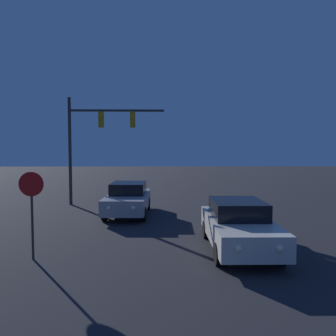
{
  "coord_description": "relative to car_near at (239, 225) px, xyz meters",
  "views": [
    {
      "loc": [
        -0.38,
        1.77,
        3.26
      ],
      "look_at": [
        0.0,
        16.31,
        2.37
      ],
      "focal_mm": 35.0,
      "sensor_mm": 36.0,
      "label": 1
    }
  ],
  "objects": [
    {
      "name": "car_near",
      "position": [
        0.0,
        0.0,
        0.0
      ],
      "size": [
        2.01,
        4.58,
        1.56
      ],
      "rotation": [
        0.0,
        0.0,
        3.13
      ],
      "color": "beige",
      "rests_on": "ground_plane"
    },
    {
      "name": "car_far",
      "position": [
        -4.07,
        5.65,
        0.0
      ],
      "size": [
        2.08,
        4.61,
        1.56
      ],
      "rotation": [
        0.0,
        0.0,
        3.1
      ],
      "color": "#99999E",
      "rests_on": "ground_plane"
    },
    {
      "name": "traffic_signal_mast",
      "position": [
        -6.23,
        8.55,
        3.33
      ],
      "size": [
        5.47,
        0.3,
        6.13
      ],
      "color": "#2D2D2D",
      "rests_on": "ground_plane"
    },
    {
      "name": "stop_sign",
      "position": [
        -6.24,
        -0.8,
        1.01
      ],
      "size": [
        0.71,
        0.07,
        2.58
      ],
      "color": "#2D2D2D",
      "rests_on": "ground_plane"
    }
  ]
}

